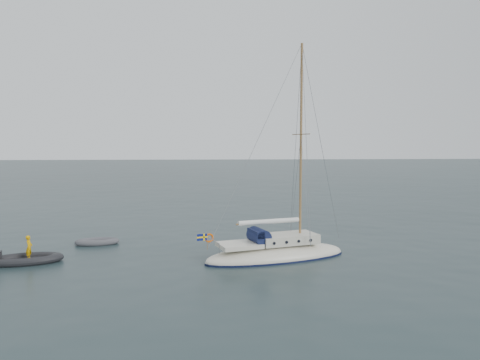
{
  "coord_description": "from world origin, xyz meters",
  "views": [
    {
      "loc": [
        -1.7,
        -27.87,
        6.33
      ],
      "look_at": [
        0.21,
        0.0,
        4.1
      ],
      "focal_mm": 35.0,
      "sensor_mm": 36.0,
      "label": 1
    }
  ],
  "objects": [
    {
      "name": "dinghy",
      "position": [
        -8.63,
        1.42,
        0.17
      ],
      "size": [
        2.69,
        1.22,
        0.39
      ],
      "rotation": [
        0.0,
        0.0,
        0.19
      ],
      "color": "#4B4A4F",
      "rests_on": "ground"
    },
    {
      "name": "sailboat",
      "position": [
        2.01,
        -2.91,
        0.93
      ],
      "size": [
        8.59,
        2.58,
        12.23
      ],
      "rotation": [
        0.0,
        0.0,
        0.3
      ],
      "color": "beige",
      "rests_on": "ground"
    },
    {
      "name": "rib",
      "position": [
        -11.35,
        -2.94,
        0.23
      ],
      "size": [
        3.82,
        1.74,
        1.48
      ],
      "rotation": [
        0.0,
        0.0,
        0.27
      ],
      "color": "black",
      "rests_on": "ground"
    },
    {
      "name": "ground",
      "position": [
        0.0,
        0.0,
        0.0
      ],
      "size": [
        300.0,
        300.0,
        0.0
      ],
      "primitive_type": "plane",
      "color": "black",
      "rests_on": "ground"
    }
  ]
}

